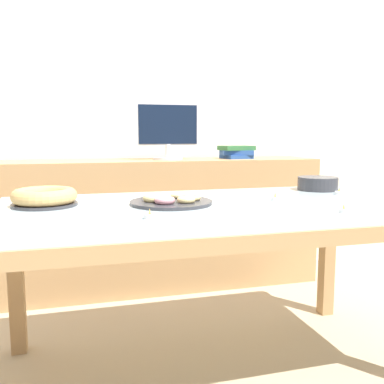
{
  "coord_description": "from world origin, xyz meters",
  "views": [
    {
      "loc": [
        -0.56,
        -1.73,
        1.05
      ],
      "look_at": [
        -0.1,
        -0.06,
        0.82
      ],
      "focal_mm": 40.0,
      "sensor_mm": 36.0,
      "label": 1
    }
  ],
  "objects_px": {
    "tealight_centre": "(339,192)",
    "plate_stack": "(318,184)",
    "pastry_platter": "(171,201)",
    "book_stack": "(236,152)",
    "tealight_near_cakes": "(150,216)",
    "cake_chocolate_round": "(44,197)",
    "tealight_left_edge": "(275,198)",
    "computer_monitor": "(168,131)",
    "tealight_right_edge": "(344,210)"
  },
  "relations": [
    {
      "from": "cake_chocolate_round",
      "to": "tealight_near_cakes",
      "type": "bearing_deg",
      "value": -46.32
    },
    {
      "from": "tealight_left_edge",
      "to": "pastry_platter",
      "type": "bearing_deg",
      "value": 176.61
    },
    {
      "from": "tealight_near_cakes",
      "to": "plate_stack",
      "type": "bearing_deg",
      "value": 28.38
    },
    {
      "from": "tealight_near_cakes",
      "to": "tealight_left_edge",
      "type": "bearing_deg",
      "value": 23.35
    },
    {
      "from": "tealight_left_edge",
      "to": "tealight_near_cakes",
      "type": "bearing_deg",
      "value": -156.65
    },
    {
      "from": "computer_monitor",
      "to": "book_stack",
      "type": "height_order",
      "value": "computer_monitor"
    },
    {
      "from": "book_stack",
      "to": "pastry_platter",
      "type": "bearing_deg",
      "value": -123.43
    },
    {
      "from": "computer_monitor",
      "to": "cake_chocolate_round",
      "type": "bearing_deg",
      "value": -126.54
    },
    {
      "from": "cake_chocolate_round",
      "to": "tealight_left_edge",
      "type": "bearing_deg",
      "value": -7.17
    },
    {
      "from": "computer_monitor",
      "to": "tealight_left_edge",
      "type": "relative_size",
      "value": 10.6
    },
    {
      "from": "pastry_platter",
      "to": "tealight_left_edge",
      "type": "distance_m",
      "value": 0.47
    },
    {
      "from": "cake_chocolate_round",
      "to": "plate_stack",
      "type": "distance_m",
      "value": 1.38
    },
    {
      "from": "tealight_right_edge",
      "to": "tealight_left_edge",
      "type": "bearing_deg",
      "value": 107.69
    },
    {
      "from": "tealight_centre",
      "to": "plate_stack",
      "type": "bearing_deg",
      "value": 92.76
    },
    {
      "from": "book_stack",
      "to": "tealight_near_cakes",
      "type": "bearing_deg",
      "value": -121.94
    },
    {
      "from": "book_stack",
      "to": "tealight_right_edge",
      "type": "distance_m",
      "value": 1.49
    },
    {
      "from": "cake_chocolate_round",
      "to": "tealight_centre",
      "type": "xyz_separation_m",
      "value": [
        1.38,
        -0.03,
        -0.03
      ]
    },
    {
      "from": "book_stack",
      "to": "tealight_near_cakes",
      "type": "relative_size",
      "value": 6.16
    },
    {
      "from": "computer_monitor",
      "to": "tealight_centre",
      "type": "distance_m",
      "value": 1.25
    },
    {
      "from": "cake_chocolate_round",
      "to": "book_stack",
      "type": "bearing_deg",
      "value": 39.0
    },
    {
      "from": "cake_chocolate_round",
      "to": "plate_stack",
      "type": "xyz_separation_m",
      "value": [
        1.37,
        0.15,
        -0.0
      ]
    },
    {
      "from": "book_stack",
      "to": "tealight_left_edge",
      "type": "height_order",
      "value": "book_stack"
    },
    {
      "from": "tealight_left_edge",
      "to": "computer_monitor",
      "type": "bearing_deg",
      "value": 102.13
    },
    {
      "from": "pastry_platter",
      "to": "tealight_near_cakes",
      "type": "xyz_separation_m",
      "value": [
        -0.14,
        -0.29,
        -0.0
      ]
    },
    {
      "from": "plate_stack",
      "to": "cake_chocolate_round",
      "type": "bearing_deg",
      "value": -173.73
    },
    {
      "from": "pastry_platter",
      "to": "tealight_near_cakes",
      "type": "height_order",
      "value": "pastry_platter"
    },
    {
      "from": "tealight_left_edge",
      "to": "plate_stack",
      "type": "bearing_deg",
      "value": 35.51
    },
    {
      "from": "computer_monitor",
      "to": "tealight_near_cakes",
      "type": "bearing_deg",
      "value": -104.95
    },
    {
      "from": "pastry_platter",
      "to": "tealight_centre",
      "type": "distance_m",
      "value": 0.87
    },
    {
      "from": "cake_chocolate_round",
      "to": "pastry_platter",
      "type": "height_order",
      "value": "cake_chocolate_round"
    },
    {
      "from": "cake_chocolate_round",
      "to": "tealight_right_edge",
      "type": "height_order",
      "value": "cake_chocolate_round"
    },
    {
      "from": "plate_stack",
      "to": "tealight_left_edge",
      "type": "distance_m",
      "value": 0.47
    },
    {
      "from": "pastry_platter",
      "to": "plate_stack",
      "type": "height_order",
      "value": "plate_stack"
    },
    {
      "from": "computer_monitor",
      "to": "book_stack",
      "type": "relative_size",
      "value": 1.72
    },
    {
      "from": "tealight_right_edge",
      "to": "tealight_near_cakes",
      "type": "distance_m",
      "value": 0.73
    },
    {
      "from": "cake_chocolate_round",
      "to": "tealight_left_edge",
      "type": "xyz_separation_m",
      "value": [
        0.98,
        -0.12,
        -0.03
      ]
    },
    {
      "from": "tealight_near_cakes",
      "to": "tealight_centre",
      "type": "relative_size",
      "value": 1.0
    },
    {
      "from": "book_stack",
      "to": "computer_monitor",
      "type": "bearing_deg",
      "value": -179.84
    },
    {
      "from": "tealight_left_edge",
      "to": "tealight_near_cakes",
      "type": "distance_m",
      "value": 0.67
    },
    {
      "from": "cake_chocolate_round",
      "to": "pastry_platter",
      "type": "distance_m",
      "value": 0.52
    },
    {
      "from": "computer_monitor",
      "to": "tealight_left_edge",
      "type": "xyz_separation_m",
      "value": [
        0.24,
        -1.13,
        -0.3
      ]
    },
    {
      "from": "computer_monitor",
      "to": "book_stack",
      "type": "bearing_deg",
      "value": 0.16
    },
    {
      "from": "tealight_right_edge",
      "to": "tealight_centre",
      "type": "height_order",
      "value": "same"
    },
    {
      "from": "cake_chocolate_round",
      "to": "tealight_left_edge",
      "type": "relative_size",
      "value": 6.63
    },
    {
      "from": "computer_monitor",
      "to": "tealight_centre",
      "type": "bearing_deg",
      "value": -58.39
    },
    {
      "from": "plate_stack",
      "to": "tealight_near_cakes",
      "type": "relative_size",
      "value": 5.25
    },
    {
      "from": "tealight_right_edge",
      "to": "tealight_near_cakes",
      "type": "relative_size",
      "value": 1.0
    },
    {
      "from": "book_stack",
      "to": "tealight_centre",
      "type": "bearing_deg",
      "value": -82.37
    },
    {
      "from": "computer_monitor",
      "to": "tealight_left_edge",
      "type": "height_order",
      "value": "computer_monitor"
    },
    {
      "from": "plate_stack",
      "to": "tealight_left_edge",
      "type": "height_order",
      "value": "plate_stack"
    }
  ]
}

